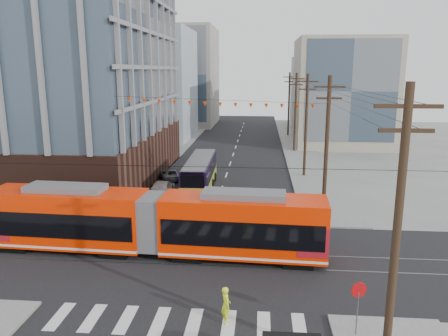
{
  "coord_description": "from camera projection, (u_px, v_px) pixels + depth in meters",
  "views": [
    {
      "loc": [
        3.69,
        -20.82,
        11.36
      ],
      "look_at": [
        0.98,
        11.27,
        4.12
      ],
      "focal_mm": 35.0,
      "sensor_mm": 36.0,
      "label": 1
    }
  ],
  "objects": [
    {
      "name": "pedestrian",
      "position": [
        226.0,
        305.0,
        19.89
      ],
      "size": [
        0.61,
        0.75,
        1.78
      ],
      "primitive_type": "imported",
      "rotation": [
        0.0,
        0.0,
        1.89
      ],
      "color": "#E8FF25",
      "rests_on": "ground"
    },
    {
      "name": "bg_bldg_nw_near",
      "position": [
        138.0,
        84.0,
        73.0
      ],
      "size": [
        18.0,
        16.0,
        18.0
      ],
      "primitive_type": "cube",
      "color": "#8C99A5",
      "rests_on": "ground"
    },
    {
      "name": "parked_car_grey",
      "position": [
        170.0,
        174.0,
        46.1
      ],
      "size": [
        3.48,
        4.83,
        1.22
      ],
      "primitive_type": "imported",
      "rotation": [
        0.0,
        0.0,
        3.51
      ],
      "color": "#5B5E61",
      "rests_on": "ground"
    },
    {
      "name": "utility_pole_near",
      "position": [
        396.0,
        241.0,
        15.29
      ],
      "size": [
        0.3,
        0.3,
        11.0
      ],
      "primitive_type": "cylinder",
      "color": "black",
      "rests_on": "ground"
    },
    {
      "name": "stop_sign",
      "position": [
        357.0,
        311.0,
        18.77
      ],
      "size": [
        0.9,
        0.9,
        2.42
      ],
      "primitive_type": null,
      "rotation": [
        0.0,
        0.0,
        0.27
      ],
      "color": "#A7070A",
      "rests_on": "ground"
    },
    {
      "name": "utility_pole_far",
      "position": [
        289.0,
        105.0,
        75.57
      ],
      "size": [
        0.3,
        0.3,
        11.0
      ],
      "primitive_type": "cylinder",
      "color": "black",
      "rests_on": "ground"
    },
    {
      "name": "jersey_barrier",
      "position": [
        319.0,
        215.0,
        33.76
      ],
      "size": [
        2.05,
        4.09,
        0.8
      ],
      "primitive_type": "cube",
      "rotation": [
        0.0,
        0.0,
        -0.3
      ],
      "color": "slate",
      "rests_on": "ground"
    },
    {
      "name": "office_building",
      "position": [
        7.0,
        40.0,
        44.06
      ],
      "size": [
        30.0,
        25.0,
        28.6
      ],
      "primitive_type": "cube",
      "color": "#381E16",
      "rests_on": "ground"
    },
    {
      "name": "bg_bldg_nw_far",
      "position": [
        177.0,
        77.0,
        91.98
      ],
      "size": [
        16.0,
        18.0,
        20.0
      ],
      "primitive_type": "cube",
      "color": "gray",
      "rests_on": "ground"
    },
    {
      "name": "streetcar",
      "position": [
        153.0,
        222.0,
        27.26
      ],
      "size": [
        21.4,
        4.03,
        4.1
      ],
      "primitive_type": null,
      "rotation": [
        0.0,
        0.0,
        -0.05
      ],
      "color": "#EC2500",
      "rests_on": "ground"
    },
    {
      "name": "parked_car_silver",
      "position": [
        149.0,
        201.0,
        36.23
      ],
      "size": [
        2.88,
        4.8,
        1.49
      ],
      "primitive_type": "imported",
      "rotation": [
        0.0,
        0.0,
        3.45
      ],
      "color": "#A0A1A3",
      "rests_on": "ground"
    },
    {
      "name": "parked_car_white",
      "position": [
        162.0,
        188.0,
        40.21
      ],
      "size": [
        2.34,
        4.99,
        1.41
      ],
      "primitive_type": "imported",
      "rotation": [
        0.0,
        0.0,
        3.22
      ],
      "color": "#C1B1B0",
      "rests_on": "ground"
    },
    {
      "name": "city_bus",
      "position": [
        200.0,
        173.0,
        42.38
      ],
      "size": [
        2.6,
        10.99,
        3.1
      ],
      "primitive_type": null,
      "rotation": [
        0.0,
        0.0,
        0.02
      ],
      "color": "black",
      "rests_on": "ground"
    },
    {
      "name": "bg_bldg_ne_far",
      "position": [
        334.0,
        93.0,
        86.13
      ],
      "size": [
        16.0,
        16.0,
        14.0
      ],
      "primitive_type": "cube",
      "color": "#8C99A5",
      "rests_on": "ground"
    },
    {
      "name": "bg_bldg_ne_near",
      "position": [
        342.0,
        93.0,
        66.63
      ],
      "size": [
        14.0,
        14.0,
        16.0
      ],
      "primitive_type": "cube",
      "color": "gray",
      "rests_on": "ground"
    },
    {
      "name": "ground",
      "position": [
        188.0,
        290.0,
        23.03
      ],
      "size": [
        160.0,
        160.0,
        0.0
      ],
      "primitive_type": "plane",
      "color": "slate"
    }
  ]
}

